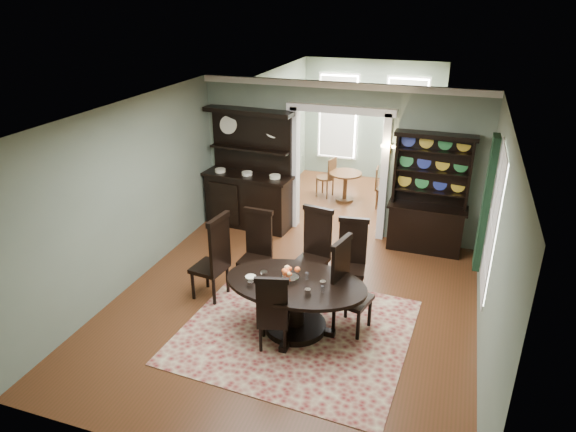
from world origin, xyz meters
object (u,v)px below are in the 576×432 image
dining_table (296,297)px  parlor_table (345,182)px  sideboard (249,187)px  welsh_dresser (428,209)px

dining_table → parlor_table: size_ratio=2.72×
parlor_table → dining_table: bearing=-85.0°
sideboard → parlor_table: sideboard is taller
dining_table → sideboard: size_ratio=0.84×
parlor_table → sideboard: bearing=-129.2°
sideboard → parlor_table: (1.58, 1.94, -0.39)m
dining_table → welsh_dresser: (1.53, 3.22, 0.26)m
parlor_table → welsh_dresser: bearing=-43.9°
dining_table → parlor_table: bearing=94.1°
sideboard → welsh_dresser: (3.55, 0.04, -0.03)m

